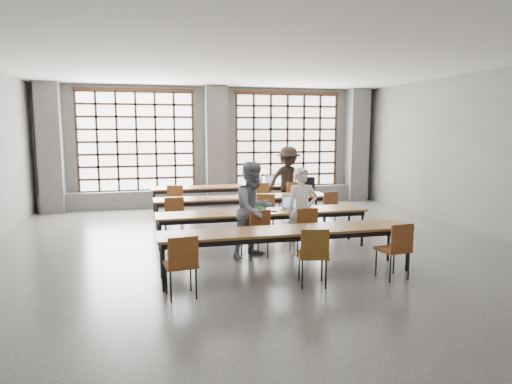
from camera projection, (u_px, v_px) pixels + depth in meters
floor at (261, 250)px, 8.58m from camera, size 11.00×11.00×0.00m
ceiling at (262, 59)px, 8.09m from camera, size 11.00×11.00×0.00m
wall_back at (215, 146)px, 13.62m from camera, size 10.00×0.00×10.00m
wall_front at (471, 208)px, 3.05m from camera, size 10.00×0.00×10.00m
wall_right at (492, 154)px, 9.54m from camera, size 0.00×11.00×11.00m
column_left at (51, 148)px, 12.26m from camera, size 0.60×0.55×3.50m
column_mid at (216, 147)px, 13.35m from camera, size 0.60×0.55×3.50m
column_right at (357, 145)px, 14.43m from camera, size 0.60×0.55×3.50m
window_left at (137, 142)px, 12.98m from camera, size 3.32×0.12×3.00m
window_right at (287, 141)px, 14.06m from camera, size 3.32×0.12×3.00m
sill_ledge at (216, 197)px, 13.63m from camera, size 9.80×0.35×0.50m
desk_row_a at (226, 188)px, 12.36m from camera, size 4.00×0.70×0.73m
desk_row_b at (242, 199)px, 10.45m from camera, size 4.00×0.70×0.73m
desk_row_c at (263, 214)px, 8.63m from camera, size 4.00×0.70×0.73m
desk_row_d at (288, 233)px, 7.07m from camera, size 4.00×0.70×0.73m
chair_back_left at (176, 198)px, 11.44m from camera, size 0.47×0.48×0.88m
chair_back_mid at (261, 195)px, 11.97m from camera, size 0.44×0.44×0.88m
chair_back_right at (290, 194)px, 12.17m from camera, size 0.53×0.53×0.88m
chair_mid_left at (174, 213)px, 9.48m from camera, size 0.43×0.44×0.88m
chair_mid_centre at (266, 209)px, 9.96m from camera, size 0.51×0.51×0.88m
chair_mid_right at (327, 206)px, 10.31m from camera, size 0.52×0.52×0.88m
chair_front_left at (257, 229)px, 7.98m from camera, size 0.52×0.52×0.88m
chair_front_right at (304, 226)px, 8.19m from camera, size 0.44×0.45×0.88m
chair_near_left at (182, 260)px, 6.08m from camera, size 0.46×0.47×0.88m
chair_near_mid at (314, 251)px, 6.53m from camera, size 0.50×0.50×0.88m
chair_near_right at (396, 245)px, 6.85m from camera, size 0.48×0.48×0.88m
student_male at (302, 211)px, 8.28m from camera, size 0.60×0.42×1.58m
student_female at (254, 210)px, 8.05m from camera, size 1.04×0.97×1.70m
student_back at (288, 180)px, 12.24m from camera, size 1.20×0.74×1.80m
laptop_front at (290, 206)px, 8.85m from camera, size 0.46×0.44×0.26m
laptop_back at (272, 182)px, 12.77m from camera, size 0.45×0.42×0.26m
mouse at (311, 208)px, 8.83m from camera, size 0.10×0.07×0.04m
green_box at (259, 208)px, 8.68m from camera, size 0.26×0.11×0.09m
phone at (274, 211)px, 8.57m from camera, size 0.14×0.10×0.01m
paper_sheet_a at (216, 197)px, 10.35m from camera, size 0.32×0.25×0.00m
paper_sheet_b at (230, 197)px, 10.32m from camera, size 0.36×0.32×0.00m
paper_sheet_c at (247, 196)px, 10.47m from camera, size 0.33×0.26×0.00m
backpack at (307, 185)px, 10.85m from camera, size 0.35×0.26×0.40m
plastic_bag at (258, 180)px, 12.60m from camera, size 0.32×0.30×0.29m
red_pouch at (181, 261)px, 6.16m from camera, size 0.21×0.14×0.06m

